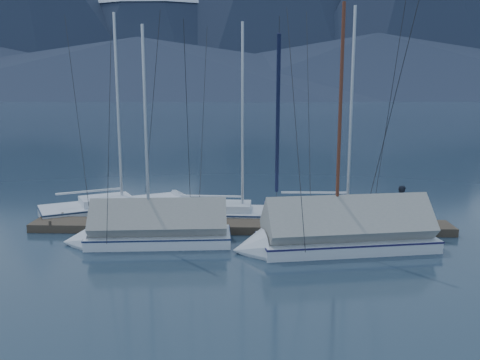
% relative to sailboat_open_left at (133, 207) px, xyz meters
% --- Properties ---
extents(ground, '(1000.00, 1000.00, 0.00)m').
position_rel_sailboat_open_left_xyz_m(ground, '(5.44, -5.31, -0.18)').
color(ground, '#172534').
rests_on(ground, ground).
extents(mountain_range, '(877.00, 584.00, 150.50)m').
position_rel_sailboat_open_left_xyz_m(mountain_range, '(9.57, 365.14, 58.47)').
color(mountain_range, '#475675').
rests_on(mountain_range, ground).
extents(dock, '(18.00, 1.50, 0.54)m').
position_rel_sailboat_open_left_xyz_m(dock, '(5.44, -3.31, -0.07)').
color(dock, '#382D23').
rests_on(dock, ground).
extents(mooring_posts, '(15.12, 1.52, 0.35)m').
position_rel_sailboat_open_left_xyz_m(mooring_posts, '(4.94, -3.31, 0.17)').
color(mooring_posts, '#382D23').
rests_on(mooring_posts, ground).
extents(sailboat_open_left, '(7.96, 5.73, 10.40)m').
position_rel_sailboat_open_left_xyz_m(sailboat_open_left, '(0.00, 0.00, 0.00)').
color(sailboat_open_left, silver).
rests_on(sailboat_open_left, ground).
extents(sailboat_open_mid, '(7.43, 3.17, 9.75)m').
position_rel_sailboat_open_left_xyz_m(sailboat_open_mid, '(6.01, -1.60, -0.01)').
color(sailboat_open_mid, silver).
rests_on(sailboat_open_mid, ground).
extents(sailboat_open_right, '(8.01, 3.43, 10.55)m').
position_rel_sailboat_open_left_xyz_m(sailboat_open_right, '(10.98, -0.96, 0.00)').
color(sailboat_open_right, silver).
rests_on(sailboat_open_right, ground).
extents(sailboat_covered_near, '(8.02, 3.81, 10.03)m').
position_rel_sailboat_open_left_xyz_m(sailboat_covered_near, '(9.02, -5.73, 0.32)').
color(sailboat_covered_near, silver).
rests_on(sailboat_covered_near, ground).
extents(sailboat_covered_far, '(6.70, 2.81, 9.18)m').
position_rel_sailboat_open_left_xyz_m(sailboat_covered_far, '(1.82, -5.31, 0.27)').
color(sailboat_covered_far, white).
rests_on(sailboat_covered_far, ground).
extents(person, '(0.57, 0.71, 1.71)m').
position_rel_sailboat_open_left_xyz_m(person, '(12.23, -3.48, 1.01)').
color(person, black).
rests_on(person, dock).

